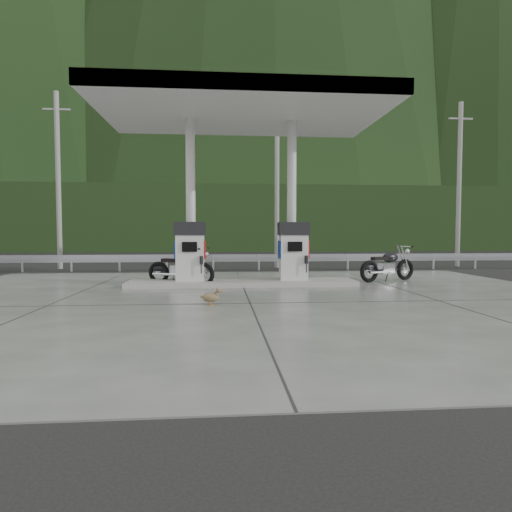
{
  "coord_description": "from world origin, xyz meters",
  "views": [
    {
      "loc": [
        -0.67,
        -10.69,
        1.61
      ],
      "look_at": [
        0.3,
        1.0,
        1.0
      ],
      "focal_mm": 30.0,
      "sensor_mm": 36.0,
      "label": 1
    }
  ],
  "objects": [
    {
      "name": "duck",
      "position": [
        -0.9,
        -1.18,
        0.18
      ],
      "size": [
        0.46,
        0.18,
        0.32
      ],
      "primitive_type": null,
      "rotation": [
        0.0,
        0.0,
        -0.12
      ],
      "color": "brown",
      "rests_on": "forecourt_apron"
    },
    {
      "name": "utility_pole_b",
      "position": [
        2.0,
        9.5,
        4.0
      ],
      "size": [
        0.22,
        0.22,
        8.0
      ],
      "primitive_type": "cylinder",
      "color": "gray",
      "rests_on": "ground"
    },
    {
      "name": "motorcycle_left",
      "position": [
        -1.91,
        2.75,
        0.53
      ],
      "size": [
        2.23,
        1.48,
        1.01
      ],
      "primitive_type": null,
      "rotation": [
        0.0,
        0.0,
        -0.41
      ],
      "color": "black",
      "rests_on": "forecourt_apron"
    },
    {
      "name": "motorcycle_right",
      "position": [
        4.93,
        3.22,
        0.54
      ],
      "size": [
        2.28,
        1.46,
        1.03
      ],
      "primitive_type": null,
      "rotation": [
        0.0,
        0.0,
        0.39
      ],
      "color": "black",
      "rests_on": "forecourt_apron"
    },
    {
      "name": "canopy_roof",
      "position": [
        0.0,
        2.5,
        5.37
      ],
      "size": [
        8.5,
        5.0,
        0.4
      ],
      "primitive_type": "cube",
      "color": "white",
      "rests_on": "canopy_column_left"
    },
    {
      "name": "gas_pump_right",
      "position": [
        1.6,
        2.5,
        1.07
      ],
      "size": [
        0.95,
        0.55,
        1.8
      ],
      "primitive_type": null,
      "color": "silver",
      "rests_on": "pump_island"
    },
    {
      "name": "canopy_column_left",
      "position": [
        -1.6,
        2.9,
        2.67
      ],
      "size": [
        0.3,
        0.3,
        5.0
      ],
      "primitive_type": "cylinder",
      "color": "silver",
      "rests_on": "pump_island"
    },
    {
      "name": "canopy_column_right",
      "position": [
        1.6,
        2.9,
        2.67
      ],
      "size": [
        0.3,
        0.3,
        5.0
      ],
      "primitive_type": "cylinder",
      "color": "silver",
      "rests_on": "pump_island"
    },
    {
      "name": "gas_pump_left",
      "position": [
        -1.6,
        2.5,
        1.07
      ],
      "size": [
        0.95,
        0.55,
        1.8
      ],
      "primitive_type": null,
      "color": "silver",
      "rests_on": "pump_island"
    },
    {
      "name": "pump_island",
      "position": [
        0.0,
        2.5,
        0.1
      ],
      "size": [
        7.0,
        1.4,
        0.15
      ],
      "primitive_type": "cube",
      "color": "#9C9891",
      "rests_on": "forecourt_apron"
    },
    {
      "name": "forecourt_apron",
      "position": [
        0.0,
        0.0,
        0.01
      ],
      "size": [
        18.0,
        14.0,
        0.02
      ],
      "primitive_type": "cube",
      "color": "#60605C",
      "rests_on": "ground"
    },
    {
      "name": "utility_pole_a",
      "position": [
        -8.0,
        9.5,
        4.0
      ],
      "size": [
        0.22,
        0.22,
        8.0
      ],
      "primitive_type": "cylinder",
      "color": "gray",
      "rests_on": "ground"
    },
    {
      "name": "utility_pole_c",
      "position": [
        11.0,
        9.5,
        4.0
      ],
      "size": [
        0.22,
        0.22,
        8.0
      ],
      "primitive_type": "cylinder",
      "color": "gray",
      "rests_on": "ground"
    },
    {
      "name": "forested_hills",
      "position": [
        0.0,
        60.0,
        0.0
      ],
      "size": [
        100.0,
        40.0,
        140.0
      ],
      "primitive_type": null,
      "color": "black",
      "rests_on": "ground"
    },
    {
      "name": "ground",
      "position": [
        0.0,
        0.0,
        0.0
      ],
      "size": [
        160.0,
        160.0,
        0.0
      ],
      "primitive_type": "plane",
      "color": "black",
      "rests_on": "ground"
    },
    {
      "name": "road",
      "position": [
        0.0,
        11.5,
        0.0
      ],
      "size": [
        60.0,
        7.0,
        0.01
      ],
      "primitive_type": "cube",
      "color": "black",
      "rests_on": "ground"
    },
    {
      "name": "guardrail",
      "position": [
        0.0,
        8.0,
        0.71
      ],
      "size": [
        26.0,
        0.16,
        1.42
      ],
      "primitive_type": null,
      "color": "#9EA0A6",
      "rests_on": "ground"
    },
    {
      "name": "tree_band",
      "position": [
        0.0,
        30.0,
        3.0
      ],
      "size": [
        80.0,
        6.0,
        6.0
      ],
      "primitive_type": "cube",
      "color": "black",
      "rests_on": "ground"
    }
  ]
}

